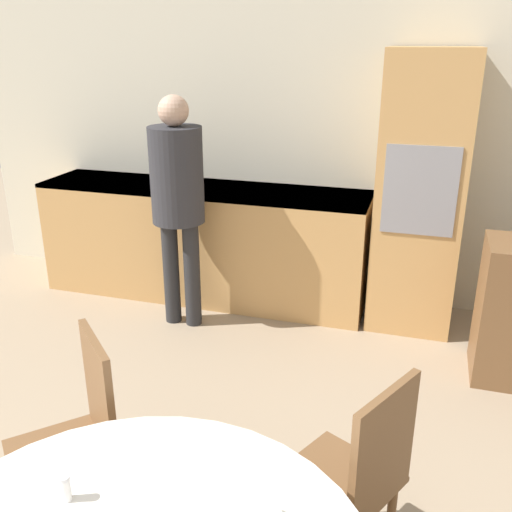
# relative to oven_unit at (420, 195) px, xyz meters

# --- Properties ---
(wall_back) EXTENTS (6.23, 0.05, 2.60)m
(wall_back) POSITION_rel_oven_unit_xyz_m (-0.73, 0.34, 0.31)
(wall_back) COLOR beige
(wall_back) RESTS_ON ground_plane
(kitchen_counter) EXTENTS (2.66, 0.60, 0.93)m
(kitchen_counter) POSITION_rel_oven_unit_xyz_m (-1.67, -0.01, -0.51)
(kitchen_counter) COLOR tan
(kitchen_counter) RESTS_ON ground_plane
(oven_unit) EXTENTS (0.59, 0.59, 1.98)m
(oven_unit) POSITION_rel_oven_unit_xyz_m (0.00, 0.00, 0.00)
(oven_unit) COLOR tan
(oven_unit) RESTS_ON ground_plane
(chair_far_left) EXTENTS (0.57, 0.57, 0.92)m
(chair_far_left) POSITION_rel_oven_unit_xyz_m (-1.23, -2.46, -0.48)
(chair_far_left) COLOR brown
(chair_far_left) RESTS_ON ground_plane
(chair_far_right) EXTENTS (0.54, 0.54, 0.92)m
(chair_far_right) POSITION_rel_oven_unit_xyz_m (-0.10, -2.39, -0.48)
(chair_far_right) COLOR brown
(chair_far_right) RESTS_ON ground_plane
(person_standing) EXTENTS (0.37, 0.37, 1.68)m
(person_standing) POSITION_rel_oven_unit_xyz_m (-1.63, -0.53, 0.05)
(person_standing) COLOR #262628
(person_standing) RESTS_ON ground_plane
(salt_shaker) EXTENTS (0.03, 0.03, 0.09)m
(salt_shaker) POSITION_rel_oven_unit_xyz_m (-0.91, -2.99, -0.22)
(salt_shaker) COLOR white
(salt_shaker) RESTS_ON dining_table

